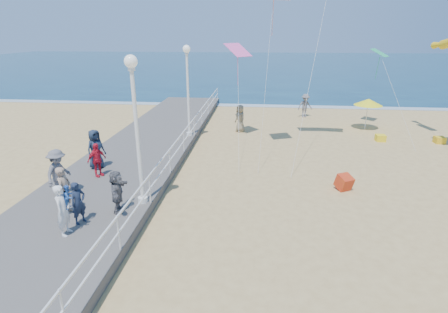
# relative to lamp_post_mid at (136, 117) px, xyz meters

# --- Properties ---
(ground) EXTENTS (160.00, 160.00, 0.00)m
(ground) POSITION_rel_lamp_post_mid_xyz_m (5.35, 0.00, -3.66)
(ground) COLOR tan
(ground) RESTS_ON ground
(ocean) EXTENTS (160.00, 90.00, 0.05)m
(ocean) POSITION_rel_lamp_post_mid_xyz_m (5.35, 65.00, -3.65)
(ocean) COLOR #0C324C
(ocean) RESTS_ON ground
(surf_line) EXTENTS (160.00, 1.20, 0.04)m
(surf_line) POSITION_rel_lamp_post_mid_xyz_m (5.35, 20.50, -3.63)
(surf_line) COLOR silver
(surf_line) RESTS_ON ground
(boardwalk) EXTENTS (5.00, 44.00, 0.40)m
(boardwalk) POSITION_rel_lamp_post_mid_xyz_m (-2.15, 0.00, -3.46)
(boardwalk) COLOR #64605A
(boardwalk) RESTS_ON ground
(railing) EXTENTS (0.05, 42.00, 0.55)m
(railing) POSITION_rel_lamp_post_mid_xyz_m (0.30, 0.00, -2.41)
(railing) COLOR white
(railing) RESTS_ON boardwalk
(lamp_post_mid) EXTENTS (0.44, 0.44, 5.32)m
(lamp_post_mid) POSITION_rel_lamp_post_mid_xyz_m (0.00, 0.00, 0.00)
(lamp_post_mid) COLOR white
(lamp_post_mid) RESTS_ON boardwalk
(lamp_post_far) EXTENTS (0.44, 0.44, 5.32)m
(lamp_post_far) POSITION_rel_lamp_post_mid_xyz_m (0.00, 9.00, 0.00)
(lamp_post_far) COLOR white
(lamp_post_far) RESTS_ON boardwalk
(woman_holding_toddler) EXTENTS (0.43, 0.63, 1.67)m
(woman_holding_toddler) POSITION_rel_lamp_post_mid_xyz_m (-1.69, -2.37, -2.43)
(woman_holding_toddler) COLOR white
(woman_holding_toddler) RESTS_ON boardwalk
(toddler_held) EXTENTS (0.31, 0.38, 0.76)m
(toddler_held) POSITION_rel_lamp_post_mid_xyz_m (-1.54, -2.22, -2.03)
(toddler_held) COLOR blue
(toddler_held) RESTS_ON boardwalk
(spectator_0) EXTENTS (0.55, 0.63, 1.45)m
(spectator_0) POSITION_rel_lamp_post_mid_xyz_m (-1.58, -1.66, -2.54)
(spectator_0) COLOR #1A243A
(spectator_0) RESTS_ON boardwalk
(spectator_2) EXTENTS (0.82, 1.27, 1.86)m
(spectator_2) POSITION_rel_lamp_post_mid_xyz_m (-3.34, 0.27, -2.33)
(spectator_2) COLOR slate
(spectator_2) RESTS_ON boardwalk
(spectator_3) EXTENTS (0.79, 0.94, 1.51)m
(spectator_3) POSITION_rel_lamp_post_mid_xyz_m (-2.74, 2.23, -2.51)
(spectator_3) COLOR red
(spectator_3) RESTS_ON boardwalk
(spectator_4) EXTENTS (0.94, 1.07, 1.85)m
(spectator_4) POSITION_rel_lamp_post_mid_xyz_m (-3.21, 3.18, -2.34)
(spectator_4) COLOR #1C293E
(spectator_4) RESTS_ON boardwalk
(spectator_5) EXTENTS (0.65, 1.47, 1.54)m
(spectator_5) POSITION_rel_lamp_post_mid_xyz_m (-0.61, -0.77, -2.49)
(spectator_5) COLOR #5D5D62
(spectator_5) RESTS_ON boardwalk
(spectator_6) EXTENTS (0.43, 0.64, 1.72)m
(spectator_6) POSITION_rel_lamp_post_mid_xyz_m (-2.35, -1.08, -2.40)
(spectator_6) COLOR gray
(spectator_6) RESTS_ON boardwalk
(beach_walker_a) EXTENTS (1.34, 1.00, 1.84)m
(beach_walker_a) POSITION_rel_lamp_post_mid_xyz_m (7.83, 16.49, -2.74)
(beach_walker_a) COLOR slate
(beach_walker_a) RESTS_ON ground
(beach_walker_c) EXTENTS (1.00, 1.07, 1.84)m
(beach_walker_c) POSITION_rel_lamp_post_mid_xyz_m (2.97, 11.62, -2.74)
(beach_walker_c) COLOR #84785B
(beach_walker_c) RESTS_ON ground
(box_kite) EXTENTS (0.82, 0.89, 0.74)m
(box_kite) POSITION_rel_lamp_post_mid_xyz_m (7.93, 2.72, -3.36)
(box_kite) COLOR red
(box_kite) RESTS_ON ground
(beach_umbrella) EXTENTS (1.90, 1.90, 2.14)m
(beach_umbrella) POSITION_rel_lamp_post_mid_xyz_m (11.61, 13.08, -1.75)
(beach_umbrella) COLOR white
(beach_umbrella) RESTS_ON ground
(beach_chair_left) EXTENTS (0.55, 0.55, 0.40)m
(beach_chair_left) POSITION_rel_lamp_post_mid_xyz_m (11.78, 10.29, -3.46)
(beach_chair_left) COLOR yellow
(beach_chair_left) RESTS_ON ground
(beach_chair_right) EXTENTS (0.55, 0.55, 0.40)m
(beach_chair_right) POSITION_rel_lamp_post_mid_xyz_m (15.23, 10.21, -3.46)
(beach_chair_right) COLOR yellow
(beach_chair_right) RESTS_ON ground
(kite_diamond_pink) EXTENTS (1.72, 1.75, 0.74)m
(kite_diamond_pink) POSITION_rel_lamp_post_mid_xyz_m (2.86, 9.98, 1.75)
(kite_diamond_pink) COLOR #FF5DB7
(kite_diamond_green) EXTENTS (1.47, 1.51, 0.52)m
(kite_diamond_green) POSITION_rel_lamp_post_mid_xyz_m (12.25, 14.28, 1.42)
(kite_diamond_green) COLOR #26B573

